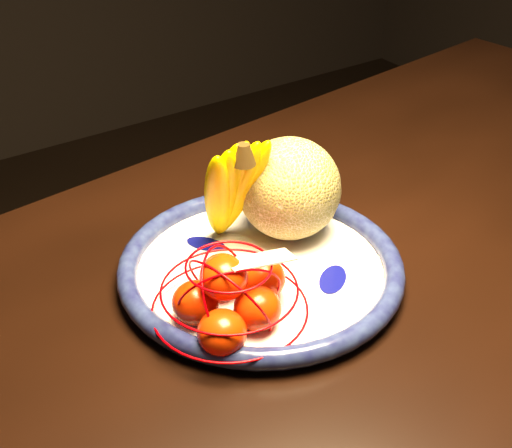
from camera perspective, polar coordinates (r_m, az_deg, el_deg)
dining_table at (r=0.91m, az=12.98°, el=-9.40°), size 1.72×1.15×0.81m
fruit_bowl at (r=0.84m, az=0.38°, el=-3.54°), size 0.34×0.34×0.03m
cantaloupe at (r=0.87m, az=2.69°, el=2.85°), size 0.13×0.13×0.13m
banana_bunch at (r=0.84m, az=-2.09°, el=3.02°), size 0.11×0.10×0.16m
mandarin_bag at (r=0.75m, az=-2.05°, el=-5.72°), size 0.22×0.22×0.11m
price_tag at (r=0.73m, az=0.36°, el=-2.88°), size 0.07×0.04×0.01m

